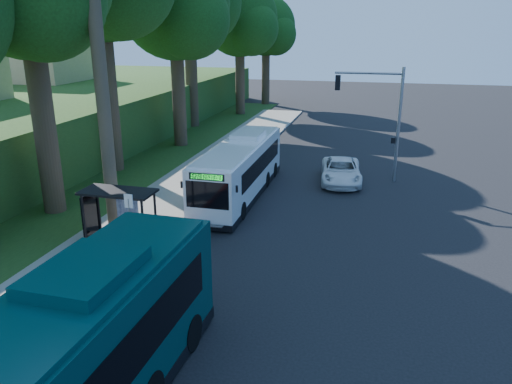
# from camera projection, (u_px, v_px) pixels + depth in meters

# --- Properties ---
(ground) EXTENTS (140.00, 140.00, 0.00)m
(ground) POSITION_uv_depth(u_px,v_px,m) (290.00, 234.00, 23.32)
(ground) COLOR black
(ground) RESTS_ON ground
(sidewalk) EXTENTS (4.50, 70.00, 0.12)m
(sidewalk) POSITION_uv_depth(u_px,v_px,m) (146.00, 219.00, 25.00)
(sidewalk) COLOR gray
(sidewalk) RESTS_ON ground
(red_curb) EXTENTS (0.25, 30.00, 0.13)m
(red_curb) POSITION_uv_depth(u_px,v_px,m) (154.00, 258.00, 20.79)
(red_curb) COLOR maroon
(red_curb) RESTS_ON ground
(grass_verge) EXTENTS (8.00, 70.00, 0.06)m
(grass_verge) POSITION_uv_depth(u_px,v_px,m) (98.00, 183.00, 30.94)
(grass_verge) COLOR #234719
(grass_verge) RESTS_ON ground
(bus_shelter) EXTENTS (3.20, 1.51, 2.55)m
(bus_shelter) POSITION_uv_depth(u_px,v_px,m) (115.00, 205.00, 21.81)
(bus_shelter) COLOR black
(bus_shelter) RESTS_ON ground
(stop_sign_pole) EXTENTS (0.35, 0.06, 3.17)m
(stop_sign_pole) POSITION_uv_depth(u_px,v_px,m) (130.00, 221.00, 19.32)
(stop_sign_pole) COLOR gray
(stop_sign_pole) RESTS_ON ground
(traffic_signal_pole) EXTENTS (4.10, 0.30, 7.00)m
(traffic_signal_pole) POSITION_uv_depth(u_px,v_px,m) (383.00, 110.00, 30.25)
(traffic_signal_pole) COLOR gray
(traffic_signal_pole) RESTS_ON ground
(hillside_backdrop) EXTENTS (24.00, 60.00, 8.80)m
(hillside_backdrop) POSITION_uv_depth(u_px,v_px,m) (20.00, 111.00, 42.56)
(hillside_backdrop) COLOR #234719
(hillside_backdrop) RESTS_ON ground
(tree_2) EXTENTS (8.82, 8.40, 15.12)m
(tree_2) POSITION_uv_depth(u_px,v_px,m) (176.00, 9.00, 37.50)
(tree_2) COLOR #382B1E
(tree_2) RESTS_ON ground
(tree_4) EXTENTS (8.40, 8.00, 14.14)m
(tree_4) POSITION_uv_depth(u_px,v_px,m) (240.00, 22.00, 52.34)
(tree_4) COLOR #382B1E
(tree_4) RESTS_ON ground
(tree_5) EXTENTS (7.35, 7.00, 12.86)m
(tree_5) POSITION_uv_depth(u_px,v_px,m) (267.00, 29.00, 59.71)
(tree_5) COLOR #382B1E
(tree_5) RESTS_ON ground
(white_bus) EXTENTS (2.46, 11.19, 3.33)m
(white_bus) POSITION_uv_depth(u_px,v_px,m) (240.00, 168.00, 28.27)
(white_bus) COLOR white
(white_bus) RESTS_ON ground
(pickup) EXTENTS (2.95, 5.40, 1.44)m
(pickup) POSITION_uv_depth(u_px,v_px,m) (341.00, 171.00, 30.99)
(pickup) COLOR white
(pickup) RESTS_ON ground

